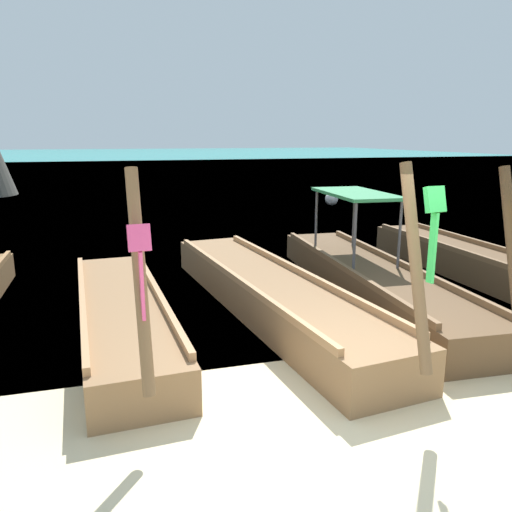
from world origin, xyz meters
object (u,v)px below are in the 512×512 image
(longtail_boat_pink_ribbon, at_px, (122,315))
(longtail_boat_orange_ribbon, at_px, (463,260))
(longtail_boat_green_ribbon, at_px, (269,294))
(mooring_buoy_near, at_px, (332,199))
(longtail_boat_yellow_ribbon, at_px, (371,278))

(longtail_boat_pink_ribbon, bearing_deg, longtail_boat_orange_ribbon, 11.45)
(longtail_boat_pink_ribbon, bearing_deg, longtail_boat_green_ribbon, 7.37)
(longtail_boat_pink_ribbon, relative_size, mooring_buoy_near, 10.55)
(longtail_boat_pink_ribbon, height_order, mooring_buoy_near, longtail_boat_pink_ribbon)
(longtail_boat_green_ribbon, height_order, mooring_buoy_near, longtail_boat_green_ribbon)
(longtail_boat_orange_ribbon, distance_m, mooring_buoy_near, 11.04)
(longtail_boat_green_ribbon, xyz_separation_m, longtail_boat_yellow_ribbon, (2.04, 0.30, 0.03))
(longtail_boat_green_ribbon, bearing_deg, longtail_boat_pink_ribbon, -172.63)
(mooring_buoy_near, bearing_deg, longtail_boat_pink_ribbon, -126.08)
(longtail_boat_pink_ribbon, height_order, longtail_boat_green_ribbon, longtail_boat_green_ribbon)
(longtail_boat_pink_ribbon, distance_m, longtail_boat_green_ribbon, 2.41)
(longtail_boat_orange_ribbon, bearing_deg, longtail_boat_yellow_ribbon, -162.69)
(longtail_boat_pink_ribbon, bearing_deg, longtail_boat_yellow_ribbon, 7.83)
(longtail_boat_yellow_ribbon, xyz_separation_m, mooring_buoy_near, (4.54, 11.70, -0.06))
(longtail_boat_orange_ribbon, bearing_deg, longtail_boat_pink_ribbon, -168.55)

